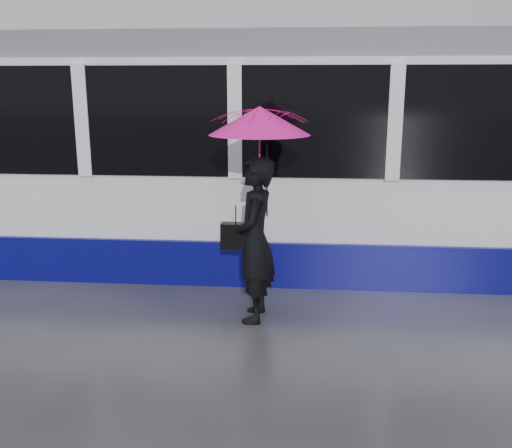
{
  "coord_description": "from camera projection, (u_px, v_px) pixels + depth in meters",
  "views": [
    {
      "loc": [
        1.51,
        -6.01,
        2.67
      ],
      "look_at": [
        0.96,
        0.35,
        1.1
      ],
      "focal_mm": 40.0,
      "sensor_mm": 36.0,
      "label": 1
    }
  ],
  "objects": [
    {
      "name": "rails",
      "position": [
        207.0,
        257.0,
        8.99
      ],
      "size": [
        34.0,
        1.51,
        0.02
      ],
      "color": "#3F3D38",
      "rests_on": "ground"
    },
    {
      "name": "woman",
      "position": [
        255.0,
        240.0,
        6.46
      ],
      "size": [
        0.46,
        0.7,
        1.89
      ],
      "primitive_type": "imported",
      "rotation": [
        0.0,
        0.0,
        -1.59
      ],
      "color": "black",
      "rests_on": "ground"
    },
    {
      "name": "handbag",
      "position": [
        236.0,
        236.0,
        6.49
      ],
      "size": [
        0.34,
        0.15,
        0.47
      ],
      "rotation": [
        0.0,
        0.0,
        -0.02
      ],
      "color": "black",
      "rests_on": "ground"
    },
    {
      "name": "umbrella",
      "position": [
        259.0,
        141.0,
        6.19
      ],
      "size": [
        1.13,
        1.13,
        1.28
      ],
      "rotation": [
        0.0,
        0.0,
        -0.02
      ],
      "color": "#F21471",
      "rests_on": "ground"
    },
    {
      "name": "ground",
      "position": [
        171.0,
        322.0,
        6.58
      ],
      "size": [
        90.0,
        90.0,
        0.0
      ],
      "primitive_type": "plane",
      "color": "#2C2C31",
      "rests_on": "ground"
    },
    {
      "name": "tram",
      "position": [
        415.0,
        157.0,
        8.34
      ],
      "size": [
        26.0,
        2.56,
        3.35
      ],
      "color": "white",
      "rests_on": "ground"
    }
  ]
}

